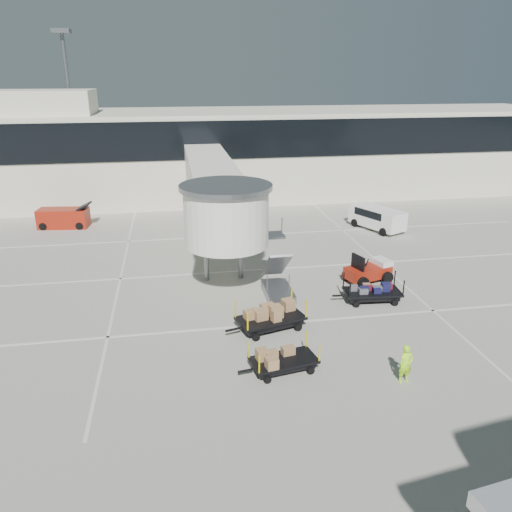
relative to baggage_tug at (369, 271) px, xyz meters
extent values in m
plane|color=#BBB6A7|center=(-4.19, -6.18, -0.63)|extent=(140.00, 140.00, 0.00)
cube|color=silver|center=(-4.19, -4.18, -0.62)|extent=(40.00, 0.15, 0.02)
cube|color=silver|center=(-4.19, 2.82, -0.62)|extent=(40.00, 0.15, 0.02)
cube|color=silver|center=(-4.19, 9.82, -0.62)|extent=(40.00, 0.15, 0.02)
cube|color=silver|center=(1.81, 3.82, -0.62)|extent=(0.15, 30.00, 0.02)
cube|color=silver|center=(-14.19, 3.82, -0.62)|extent=(0.15, 30.00, 0.02)
cube|color=beige|center=(-4.19, 23.82, 3.37)|extent=(64.00, 12.00, 8.00)
cube|color=black|center=(-4.19, 17.77, 5.37)|extent=(64.00, 0.12, 3.20)
cube|color=beige|center=(-22.19, 21.82, 8.37)|extent=(10.00, 6.00, 2.00)
cylinder|color=gray|center=(-20.19, 27.82, 6.87)|extent=(0.36, 0.36, 15.00)
cube|color=gray|center=(-20.19, 27.82, 14.37)|extent=(1.60, 1.60, 0.40)
cube|color=white|center=(-8.19, 8.82, 3.67)|extent=(3.00, 18.00, 2.80)
cylinder|color=white|center=(-8.19, -0.18, 3.67)|extent=(4.40, 4.40, 3.00)
cylinder|color=gray|center=(-8.19, -0.18, 5.27)|extent=(4.80, 4.80, 0.25)
cylinder|color=gray|center=(-9.19, 1.82, 0.82)|extent=(0.28, 0.28, 2.90)
cylinder|color=gray|center=(-7.19, 1.82, 0.82)|extent=(0.28, 0.28, 2.90)
cylinder|color=gray|center=(-9.19, 8.82, 0.82)|extent=(0.28, 0.28, 2.90)
cylinder|color=gray|center=(-7.19, 8.82, 0.82)|extent=(0.28, 0.28, 2.90)
cylinder|color=gray|center=(-9.19, 15.82, 0.82)|extent=(0.28, 0.28, 2.90)
cylinder|color=gray|center=(-7.19, 15.82, 0.82)|extent=(0.28, 0.28, 2.90)
cube|color=gray|center=(-5.59, -1.18, -0.38)|extent=(1.40, 2.60, 0.50)
cube|color=gray|center=(-5.59, -0.58, 0.97)|extent=(1.20, 2.60, 2.06)
cube|color=gray|center=(-5.59, 0.82, 2.22)|extent=(1.40, 1.20, 0.12)
cube|color=maroon|center=(-0.07, -0.02, -0.03)|extent=(2.84, 1.93, 0.65)
cube|color=white|center=(0.86, 0.26, 0.40)|extent=(1.07, 1.36, 0.38)
cube|color=black|center=(-0.80, -0.24, 0.61)|extent=(0.43, 1.07, 0.97)
cylinder|color=black|center=(-0.70, -0.94, -0.28)|extent=(0.74, 0.46, 0.69)
cylinder|color=black|center=(-1.10, 0.41, -0.28)|extent=(0.74, 0.46, 0.69)
cylinder|color=black|center=(0.96, -0.45, -0.28)|extent=(0.74, 0.46, 0.69)
cylinder|color=black|center=(0.56, 0.90, -0.28)|extent=(0.74, 0.46, 0.69)
cube|color=black|center=(-0.81, -2.56, -0.10)|extent=(3.03, 1.69, 0.12)
cube|color=black|center=(-0.81, -2.56, -0.27)|extent=(2.72, 1.45, 0.24)
cube|color=black|center=(-2.61, -2.41, -0.24)|extent=(0.68, 0.13, 0.08)
cylinder|color=black|center=(-1.88, -3.13, -0.46)|extent=(0.34, 0.16, 0.33)
cylinder|color=black|center=(-1.78, -1.82, -0.46)|extent=(0.34, 0.16, 0.33)
cylinder|color=black|center=(0.15, -3.29, -0.46)|extent=(0.34, 0.16, 0.33)
cylinder|color=black|center=(0.26, -1.99, -0.46)|extent=(0.34, 0.16, 0.33)
cylinder|color=black|center=(-2.26, -3.10, 0.34)|extent=(0.07, 0.07, 0.88)
cylinder|color=black|center=(-2.16, -1.79, 0.34)|extent=(0.07, 0.07, 0.88)
cylinder|color=black|center=(0.53, -3.33, 0.34)|extent=(0.07, 0.07, 0.88)
cylinder|color=black|center=(0.63, -2.02, 0.34)|extent=(0.07, 0.07, 0.88)
cube|color=maroon|center=(-1.49, -2.77, 0.16)|extent=(0.39, 0.36, 0.39)
cube|color=#525357|center=(-0.34, -2.46, 0.17)|extent=(0.44, 0.29, 0.40)
cube|color=maroon|center=(-0.96, -2.50, 0.14)|extent=(0.38, 0.37, 0.35)
cube|color=maroon|center=(-0.10, -3.07, 0.10)|extent=(0.44, 0.35, 0.27)
cube|color=#525357|center=(-0.36, -2.93, 0.10)|extent=(0.49, 0.39, 0.27)
cube|color=#8D664D|center=(-0.84, -2.93, 0.09)|extent=(0.51, 0.29, 0.26)
cube|color=#525357|center=(-1.69, -2.61, 0.15)|extent=(0.37, 0.30, 0.38)
cube|color=#14143E|center=(-1.38, -2.46, 0.12)|extent=(0.47, 0.37, 0.31)
cube|color=#14143E|center=(-1.11, -2.57, 0.14)|extent=(0.42, 0.41, 0.36)
cube|color=#14143E|center=(-1.47, -2.92, 0.14)|extent=(0.42, 0.37, 0.35)
cube|color=black|center=(-6.69, -4.66, -0.06)|extent=(3.42, 2.34, 0.12)
cube|color=black|center=(-6.69, -4.66, -0.25)|extent=(3.06, 2.03, 0.26)
cube|color=black|center=(-8.55, -5.18, -0.21)|extent=(0.72, 0.28, 0.08)
cylinder|color=black|center=(-7.56, -5.63, -0.45)|extent=(0.38, 0.24, 0.35)
cylinder|color=black|center=(-7.93, -4.28, -0.45)|extent=(0.38, 0.24, 0.35)
cylinder|color=black|center=(-5.46, -5.04, -0.45)|extent=(0.38, 0.24, 0.35)
cylinder|color=black|center=(-5.83, -3.69, -0.45)|extent=(0.38, 0.24, 0.35)
cylinder|color=#DCBF0B|center=(-7.95, -5.74, 0.41)|extent=(0.07, 0.07, 0.94)
cylinder|color=#DCBF0B|center=(-8.32, -4.39, 0.41)|extent=(0.07, 0.07, 0.94)
cylinder|color=#DCBF0B|center=(-5.07, -4.94, 0.41)|extent=(0.07, 0.07, 0.94)
cylinder|color=#DCBF0B|center=(-5.44, -3.58, 0.41)|extent=(0.07, 0.07, 0.94)
cube|color=#A88451|center=(-6.59, -4.60, 0.28)|extent=(0.65, 0.56, 0.55)
cube|color=#A88451|center=(-5.77, -4.26, 0.22)|extent=(0.62, 0.68, 0.43)
cube|color=#A88451|center=(-7.67, -5.36, 0.24)|extent=(0.57, 0.60, 0.48)
cube|color=#A88451|center=(-6.89, -4.86, 0.22)|extent=(0.70, 0.65, 0.43)
cube|color=#A88451|center=(-6.22, -4.78, 0.23)|extent=(0.64, 0.68, 0.46)
cube|color=#A88451|center=(-7.02, -4.89, 0.22)|extent=(0.74, 0.53, 0.44)
cube|color=#A88451|center=(-6.87, -4.44, 0.24)|extent=(0.78, 0.65, 0.47)
cube|color=black|center=(-6.86, -8.18, -0.14)|extent=(2.85, 1.78, 0.11)
cube|color=black|center=(-6.86, -8.18, -0.30)|extent=(2.55, 1.53, 0.22)
cube|color=black|center=(-8.47, -8.47, -0.28)|extent=(0.62, 0.18, 0.07)
cylinder|color=black|center=(-7.67, -8.93, -0.48)|extent=(0.32, 0.18, 0.30)
cylinder|color=black|center=(-7.88, -7.75, -0.48)|extent=(0.32, 0.18, 0.30)
cylinder|color=black|center=(-5.84, -8.60, -0.48)|extent=(0.32, 0.18, 0.30)
cylinder|color=black|center=(-6.05, -7.43, -0.48)|extent=(0.32, 0.18, 0.30)
cylinder|color=#DCBF0B|center=(-8.01, -8.99, 0.26)|extent=(0.06, 0.06, 0.80)
cylinder|color=#DCBF0B|center=(-8.22, -7.82, 0.26)|extent=(0.06, 0.06, 0.80)
cylinder|color=#DCBF0B|center=(-5.50, -8.54, 0.26)|extent=(0.06, 0.06, 0.80)
cylinder|color=#DCBF0B|center=(-5.71, -7.36, 0.26)|extent=(0.06, 0.06, 0.80)
cube|color=#A88451|center=(-7.35, -8.12, 0.12)|extent=(0.49, 0.52, 0.41)
cube|color=#A88451|center=(-7.68, -8.67, 0.12)|extent=(0.56, 0.40, 0.42)
cube|color=#A88451|center=(-6.31, -8.49, 0.15)|extent=(0.58, 0.51, 0.48)
cube|color=#A88451|center=(-6.94, -8.61, 0.11)|extent=(0.63, 0.54, 0.39)
imported|color=#ABFF1A|center=(-2.37, -9.72, 0.17)|extent=(0.63, 0.45, 1.59)
cube|color=white|center=(4.48, 9.63, 0.33)|extent=(3.45, 4.71, 1.41)
cube|color=white|center=(3.65, 11.40, 0.05)|extent=(1.74, 1.16, 0.82)
cube|color=black|center=(4.40, 9.79, 0.69)|extent=(2.78, 3.23, 0.56)
cylinder|color=black|center=(4.31, 7.94, -0.32)|extent=(0.46, 0.65, 0.62)
cylinder|color=black|center=(5.88, 8.67, -0.32)|extent=(0.46, 0.65, 0.62)
cylinder|color=black|center=(3.08, 10.58, -0.32)|extent=(0.46, 0.65, 0.62)
cylinder|color=black|center=(4.65, 11.31, -0.32)|extent=(0.46, 0.65, 0.62)
cube|color=maroon|center=(-19.36, 14.25, 0.11)|extent=(3.90, 2.02, 1.48)
cube|color=black|center=(-17.70, 14.05, 1.04)|extent=(1.10, 1.48, 0.52)
cylinder|color=black|center=(-20.81, 13.74, -0.33)|extent=(0.62, 0.32, 0.59)
cylinder|color=black|center=(-20.64, 15.10, -0.33)|extent=(0.62, 0.32, 0.59)
cylinder|color=black|center=(-18.08, 13.40, -0.33)|extent=(0.62, 0.32, 0.59)
cylinder|color=black|center=(-17.91, 14.77, -0.33)|extent=(0.62, 0.32, 0.59)
camera|label=1|loc=(-10.89, -25.13, 10.74)|focal=35.00mm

